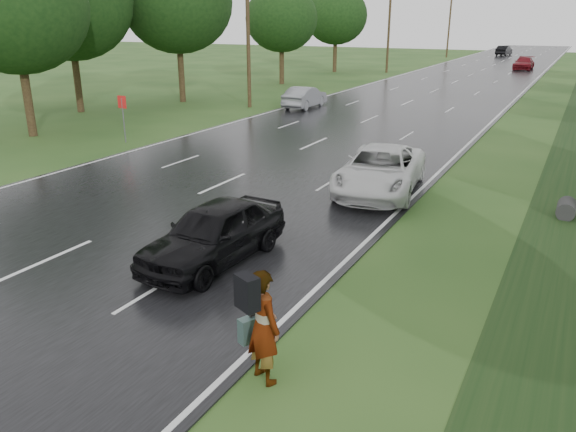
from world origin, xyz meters
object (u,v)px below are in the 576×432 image
(dark_sedan, at_px, (214,233))
(road_sign, at_px, (123,109))
(pedestrian, at_px, (262,324))
(silver_sedan, at_px, (305,97))
(white_pickup, at_px, (380,170))

(dark_sedan, bearing_deg, road_sign, 144.37)
(pedestrian, bearing_deg, dark_sedan, -21.65)
(road_sign, bearing_deg, pedestrian, -40.76)
(pedestrian, distance_m, dark_sedan, 5.07)
(road_sign, distance_m, dark_sedan, 15.89)
(pedestrian, relative_size, silver_sedan, 0.47)
(pedestrian, height_order, dark_sedan, pedestrian)
(dark_sedan, relative_size, silver_sedan, 1.03)
(road_sign, relative_size, silver_sedan, 0.53)
(pedestrian, bearing_deg, silver_sedan, -40.83)
(dark_sedan, height_order, silver_sedan, dark_sedan)
(white_pickup, bearing_deg, pedestrian, -88.74)
(dark_sedan, bearing_deg, silver_sedan, 114.53)
(road_sign, xyz_separation_m, white_pickup, (14.00, -2.27, -0.82))
(white_pickup, bearing_deg, road_sign, 162.94)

